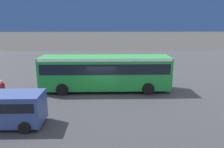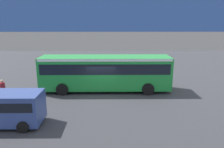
{
  "view_description": "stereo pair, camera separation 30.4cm",
  "coord_description": "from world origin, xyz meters",
  "px_view_note": "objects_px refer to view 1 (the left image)",
  "views": [
    {
      "loc": [
        -0.47,
        18.15,
        6.19
      ],
      "look_at": [
        -0.97,
        -0.56,
        1.6
      ],
      "focal_mm": 34.64,
      "sensor_mm": 36.0,
      "label": 1
    },
    {
      "loc": [
        -0.78,
        18.16,
        6.19
      ],
      "look_at": [
        -0.97,
        -0.56,
        1.6
      ],
      "focal_mm": 34.64,
      "sensor_mm": 36.0,
      "label": 2
    }
  ],
  "objects_px": {
    "pedestrian": "(3,91)",
    "traffic_sign": "(92,63)",
    "city_bus": "(105,70)",
    "parked_van": "(2,107)"
  },
  "relations": [
    {
      "from": "parked_van",
      "to": "pedestrian",
      "type": "height_order",
      "value": "parked_van"
    },
    {
      "from": "city_bus",
      "to": "pedestrian",
      "type": "height_order",
      "value": "city_bus"
    },
    {
      "from": "pedestrian",
      "to": "traffic_sign",
      "type": "relative_size",
      "value": 0.64
    },
    {
      "from": "city_bus",
      "to": "traffic_sign",
      "type": "bearing_deg",
      "value": -69.06
    },
    {
      "from": "traffic_sign",
      "to": "city_bus",
      "type": "bearing_deg",
      "value": 110.94
    },
    {
      "from": "city_bus",
      "to": "traffic_sign",
      "type": "height_order",
      "value": "city_bus"
    },
    {
      "from": "pedestrian",
      "to": "traffic_sign",
      "type": "height_order",
      "value": "traffic_sign"
    },
    {
      "from": "city_bus",
      "to": "parked_van",
      "type": "relative_size",
      "value": 2.4
    },
    {
      "from": "city_bus",
      "to": "pedestrian",
      "type": "bearing_deg",
      "value": 18.98
    },
    {
      "from": "parked_van",
      "to": "pedestrian",
      "type": "xyz_separation_m",
      "value": [
        1.84,
        -3.95,
        -0.3
      ]
    }
  ]
}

